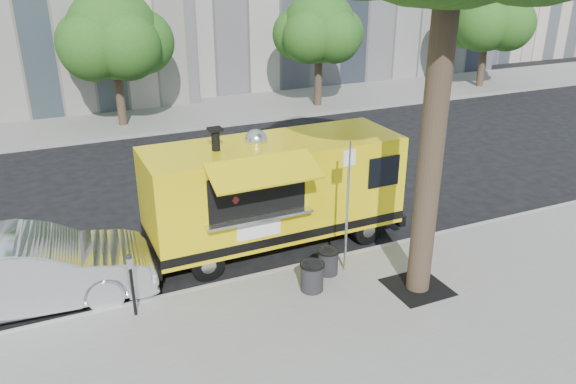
{
  "coord_description": "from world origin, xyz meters",
  "views": [
    {
      "loc": [
        -4.06,
        -10.94,
        6.57
      ],
      "look_at": [
        0.87,
        0.0,
        1.57
      ],
      "focal_mm": 35.0,
      "sensor_mm": 36.0,
      "label": 1
    }
  ],
  "objects_px": {
    "far_tree_b": "(113,34)",
    "sign_post": "(348,200)",
    "food_truck": "(274,190)",
    "trash_bin_left": "(312,276)",
    "far_tree_c": "(319,27)",
    "far_tree_d": "(488,14)",
    "parking_meter": "(131,278)",
    "sedan": "(28,271)",
    "trash_bin_right": "(328,261)"
  },
  "relations": [
    {
      "from": "parking_meter",
      "to": "far_tree_b",
      "type": "bearing_deg",
      "value": 81.9
    },
    {
      "from": "trash_bin_right",
      "to": "far_tree_d",
      "type": "bearing_deg",
      "value": 39.93
    },
    {
      "from": "sedan",
      "to": "trash_bin_right",
      "type": "distance_m",
      "value": 6.16
    },
    {
      "from": "food_truck",
      "to": "trash_bin_left",
      "type": "distance_m",
      "value": 2.6
    },
    {
      "from": "trash_bin_left",
      "to": "food_truck",
      "type": "bearing_deg",
      "value": 86.06
    },
    {
      "from": "far_tree_b",
      "to": "parking_meter",
      "type": "height_order",
      "value": "far_tree_b"
    },
    {
      "from": "sedan",
      "to": "far_tree_c",
      "type": "bearing_deg",
      "value": -42.18
    },
    {
      "from": "food_truck",
      "to": "trash_bin_right",
      "type": "bearing_deg",
      "value": -77.47
    },
    {
      "from": "sign_post",
      "to": "trash_bin_right",
      "type": "xyz_separation_m",
      "value": [
        -0.4,
        0.05,
        -1.39
      ]
    },
    {
      "from": "sign_post",
      "to": "food_truck",
      "type": "relative_size",
      "value": 0.47
    },
    {
      "from": "far_tree_c",
      "to": "far_tree_d",
      "type": "relative_size",
      "value": 0.92
    },
    {
      "from": "far_tree_b",
      "to": "sedan",
      "type": "relative_size",
      "value": 1.13
    },
    {
      "from": "sign_post",
      "to": "sedan",
      "type": "xyz_separation_m",
      "value": [
        -6.35,
        1.61,
        -1.04
      ]
    },
    {
      "from": "far_tree_c",
      "to": "trash_bin_left",
      "type": "height_order",
      "value": "far_tree_c"
    },
    {
      "from": "far_tree_d",
      "to": "food_truck",
      "type": "xyz_separation_m",
      "value": [
        -17.3,
        -12.16,
        -2.41
      ]
    },
    {
      "from": "parking_meter",
      "to": "trash_bin_right",
      "type": "xyz_separation_m",
      "value": [
        4.15,
        -0.15,
        -0.52
      ]
    },
    {
      "from": "sedan",
      "to": "trash_bin_right",
      "type": "bearing_deg",
      "value": -100.84
    },
    {
      "from": "far_tree_d",
      "to": "far_tree_b",
      "type": "bearing_deg",
      "value": 179.7
    },
    {
      "from": "parking_meter",
      "to": "trash_bin_left",
      "type": "xyz_separation_m",
      "value": [
        3.53,
        -0.61,
        -0.5
      ]
    },
    {
      "from": "food_truck",
      "to": "trash_bin_right",
      "type": "xyz_separation_m",
      "value": [
        0.45,
        -1.94,
        -1.02
      ]
    },
    {
      "from": "food_truck",
      "to": "trash_bin_left",
      "type": "bearing_deg",
      "value": -94.54
    },
    {
      "from": "far_tree_d",
      "to": "trash_bin_left",
      "type": "relative_size",
      "value": 9.08
    },
    {
      "from": "parking_meter",
      "to": "food_truck",
      "type": "height_order",
      "value": "food_truck"
    },
    {
      "from": "far_tree_b",
      "to": "far_tree_c",
      "type": "distance_m",
      "value": 9.01
    },
    {
      "from": "far_tree_d",
      "to": "trash_bin_right",
      "type": "height_order",
      "value": "far_tree_d"
    },
    {
      "from": "sedan",
      "to": "trash_bin_right",
      "type": "relative_size",
      "value": 8.48
    },
    {
      "from": "parking_meter",
      "to": "far_tree_c",
      "type": "bearing_deg",
      "value": 51.34
    },
    {
      "from": "trash_bin_right",
      "to": "food_truck",
      "type": "bearing_deg",
      "value": 103.13
    },
    {
      "from": "sedan",
      "to": "trash_bin_left",
      "type": "relative_size",
      "value": 7.85
    },
    {
      "from": "far_tree_b",
      "to": "sign_post",
      "type": "bearing_deg",
      "value": -79.85
    },
    {
      "from": "far_tree_b",
      "to": "sign_post",
      "type": "relative_size",
      "value": 1.83
    },
    {
      "from": "far_tree_c",
      "to": "parking_meter",
      "type": "distance_m",
      "value": 17.82
    },
    {
      "from": "sedan",
      "to": "trash_bin_left",
      "type": "distance_m",
      "value": 5.71
    },
    {
      "from": "far_tree_c",
      "to": "far_tree_b",
      "type": "bearing_deg",
      "value": 178.09
    },
    {
      "from": "sign_post",
      "to": "trash_bin_right",
      "type": "height_order",
      "value": "sign_post"
    },
    {
      "from": "far_tree_c",
      "to": "food_truck",
      "type": "relative_size",
      "value": 0.81
    },
    {
      "from": "far_tree_d",
      "to": "sign_post",
      "type": "xyz_separation_m",
      "value": [
        -16.45,
        -14.15,
        -2.04
      ]
    },
    {
      "from": "far_tree_c",
      "to": "far_tree_d",
      "type": "height_order",
      "value": "far_tree_d"
    },
    {
      "from": "sign_post",
      "to": "parking_meter",
      "type": "xyz_separation_m",
      "value": [
        -4.55,
        0.2,
        -0.87
      ]
    },
    {
      "from": "parking_meter",
      "to": "trash_bin_right",
      "type": "relative_size",
      "value": 2.32
    },
    {
      "from": "sign_post",
      "to": "trash_bin_left",
      "type": "relative_size",
      "value": 4.82
    },
    {
      "from": "sign_post",
      "to": "trash_bin_left",
      "type": "bearing_deg",
      "value": -158.13
    },
    {
      "from": "far_tree_c",
      "to": "food_truck",
      "type": "distance_m",
      "value": 14.19
    },
    {
      "from": "far_tree_b",
      "to": "parking_meter",
      "type": "xyz_separation_m",
      "value": [
        -2.0,
        -14.05,
        -2.85
      ]
    },
    {
      "from": "food_truck",
      "to": "trash_bin_right",
      "type": "relative_size",
      "value": 11.15
    },
    {
      "from": "trash_bin_right",
      "to": "trash_bin_left",
      "type": "bearing_deg",
      "value": -143.54
    },
    {
      "from": "far_tree_d",
      "to": "sedan",
      "type": "bearing_deg",
      "value": -151.19
    },
    {
      "from": "sedan",
      "to": "food_truck",
      "type": "bearing_deg",
      "value": -82.17
    },
    {
      "from": "far_tree_c",
      "to": "sedan",
      "type": "distance_m",
      "value": 18.02
    },
    {
      "from": "far_tree_c",
      "to": "trash_bin_right",
      "type": "distance_m",
      "value": 15.84
    }
  ]
}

